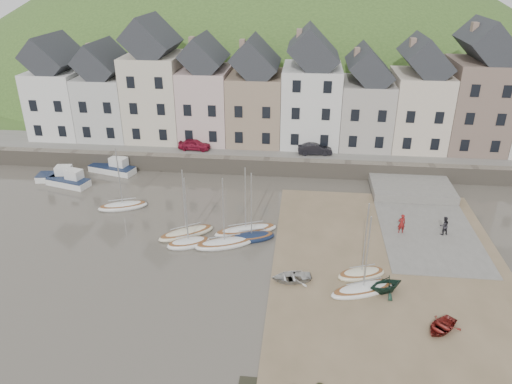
# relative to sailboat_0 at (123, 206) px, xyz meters

# --- Properties ---
(ground) EXTENTS (160.00, 160.00, 0.00)m
(ground) POSITION_rel_sailboat_0_xyz_m (12.84, -7.33, -0.26)
(ground) COLOR #474138
(ground) RESTS_ON ground
(quay_land) EXTENTS (90.00, 30.00, 1.50)m
(quay_land) POSITION_rel_sailboat_0_xyz_m (12.84, 24.67, 0.49)
(quay_land) COLOR #365421
(quay_land) RESTS_ON ground
(quay_street) EXTENTS (70.00, 7.00, 0.10)m
(quay_street) POSITION_rel_sailboat_0_xyz_m (12.84, 13.17, 1.29)
(quay_street) COLOR slate
(quay_street) RESTS_ON quay_land
(seawall) EXTENTS (70.00, 1.20, 1.80)m
(seawall) POSITION_rel_sailboat_0_xyz_m (12.84, 9.67, 0.64)
(seawall) COLOR slate
(seawall) RESTS_ON ground
(beach) EXTENTS (18.00, 26.00, 0.06)m
(beach) POSITION_rel_sailboat_0_xyz_m (23.84, -7.33, -0.23)
(beach) COLOR brown
(beach) RESTS_ON ground
(slipway) EXTENTS (8.00, 18.00, 0.12)m
(slipway) POSITION_rel_sailboat_0_xyz_m (27.84, 0.67, -0.20)
(slipway) COLOR slate
(slipway) RESTS_ON ground
(hillside) EXTENTS (134.40, 84.00, 84.00)m
(hillside) POSITION_rel_sailboat_0_xyz_m (7.84, 52.66, -18.25)
(hillside) COLOR #365421
(hillside) RESTS_ON ground
(townhouse_terrace) EXTENTS (61.05, 8.00, 13.93)m
(townhouse_terrace) POSITION_rel_sailboat_0_xyz_m (14.60, 16.67, 7.06)
(townhouse_terrace) COLOR silver
(townhouse_terrace) RESTS_ON quay_land
(sailboat_0) EXTENTS (4.83, 3.05, 6.32)m
(sailboat_0) POSITION_rel_sailboat_0_xyz_m (0.00, 0.00, 0.00)
(sailboat_0) COLOR white
(sailboat_0) RESTS_ON ground
(sailboat_1) EXTENTS (3.89, 2.87, 6.32)m
(sailboat_1) POSITION_rel_sailboat_0_xyz_m (7.73, -5.90, 0.01)
(sailboat_1) COLOR white
(sailboat_1) RESTS_ON ground
(sailboat_2) EXTENTS (4.95, 3.98, 6.32)m
(sailboat_2) POSITION_rel_sailboat_0_xyz_m (7.18, -4.34, -0.00)
(sailboat_2) COLOR beige
(sailboat_2) RESTS_ON ground
(sailboat_3) EXTENTS (5.12, 3.19, 6.32)m
(sailboat_3) POSITION_rel_sailboat_0_xyz_m (10.69, -5.65, -0.00)
(sailboat_3) COLOR white
(sailboat_3) RESTS_ON ground
(sailboat_4) EXTENTS (5.71, 3.51, 6.32)m
(sailboat_4) POSITION_rel_sailboat_0_xyz_m (12.17, -3.35, -0.00)
(sailboat_4) COLOR white
(sailboat_4) RESTS_ON ground
(sailboat_5) EXTENTS (4.27, 2.73, 6.32)m
(sailboat_5) POSITION_rel_sailboat_0_xyz_m (12.79, -4.39, 0.00)
(sailboat_5) COLOR #13203D
(sailboat_5) RESTS_ON ground
(sailboat_6) EXTENTS (5.17, 3.38, 6.32)m
(sailboat_6) POSITION_rel_sailboat_0_xyz_m (21.46, -10.75, -0.00)
(sailboat_6) COLOR white
(sailboat_6) RESTS_ON ground
(sailboat_7) EXTENTS (3.99, 2.68, 6.32)m
(sailboat_7) POSITION_rel_sailboat_0_xyz_m (21.52, -8.84, 0.01)
(sailboat_7) COLOR beige
(sailboat_7) RESTS_ON ground
(motorboat_0) EXTENTS (4.77, 2.34, 1.70)m
(motorboat_0) POSITION_rel_sailboat_0_xyz_m (-8.90, 5.62, 0.32)
(motorboat_0) COLOR white
(motorboat_0) RESTS_ON ground
(motorboat_1) EXTENTS (4.84, 2.89, 1.70)m
(motorboat_1) POSITION_rel_sailboat_0_xyz_m (-7.35, 4.51, 0.32)
(motorboat_1) COLOR white
(motorboat_1) RESTS_ON ground
(motorboat_2) EXTENTS (5.49, 3.05, 1.70)m
(motorboat_2) POSITION_rel_sailboat_0_xyz_m (-4.06, 8.37, 0.32)
(motorboat_2) COLOR white
(motorboat_2) RESTS_ON ground
(rowboat_white) EXTENTS (3.27, 2.61, 0.61)m
(rowboat_white) POSITION_rel_sailboat_0_xyz_m (16.34, -9.95, 0.10)
(rowboat_white) COLOR beige
(rowboat_white) RESTS_ON beach
(rowboat_green) EXTENTS (3.26, 3.10, 1.34)m
(rowboat_green) POSITION_rel_sailboat_0_xyz_m (23.02, -10.60, 0.47)
(rowboat_green) COLOR #153024
(rowboat_green) RESTS_ON beach
(rowboat_red) EXTENTS (3.10, 3.13, 0.53)m
(rowboat_red) POSITION_rel_sailboat_0_xyz_m (26.02, -14.24, 0.06)
(rowboat_red) COLOR maroon
(rowboat_red) RESTS_ON beach
(person_red) EXTENTS (0.70, 0.52, 1.75)m
(person_red) POSITION_rel_sailboat_0_xyz_m (25.43, -2.07, 0.73)
(person_red) COLOR maroon
(person_red) RESTS_ON slipway
(person_dark) EXTENTS (0.97, 0.86, 1.68)m
(person_dark) POSITION_rel_sailboat_0_xyz_m (28.97, -1.99, 0.70)
(person_dark) COLOR #242228
(person_dark) RESTS_ON slipway
(car_left) EXTENTS (3.76, 1.75, 1.25)m
(car_left) POSITION_rel_sailboat_0_xyz_m (4.29, 12.17, 1.96)
(car_left) COLOR maroon
(car_left) RESTS_ON quay_street
(car_right) EXTENTS (3.88, 1.63, 1.25)m
(car_right) POSITION_rel_sailboat_0_xyz_m (18.06, 12.17, 1.96)
(car_right) COLOR black
(car_right) RESTS_ON quay_street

